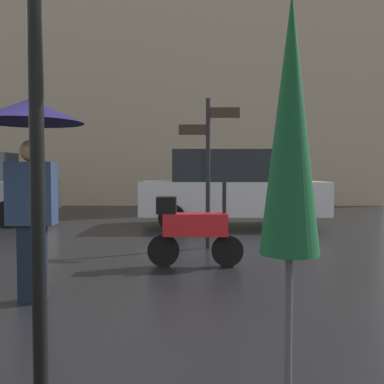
{
  "coord_description": "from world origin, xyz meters",
  "views": [
    {
      "loc": [
        1.05,
        -2.8,
        1.36
      ],
      "look_at": [
        1.01,
        3.63,
        1.06
      ],
      "focal_mm": 39.59,
      "sensor_mm": 36.0,
      "label": 1
    }
  ],
  "objects": [
    {
      "name": "ground_plane",
      "position": [
        0.0,
        0.0,
        0.0
      ],
      "size": [
        60.0,
        60.0,
        0.0
      ],
      "primitive_type": "plane",
      "color": "black"
    },
    {
      "name": "folded_patio_umbrella_near",
      "position": [
        1.51,
        -0.76,
        1.48
      ],
      "size": [
        0.38,
        0.38,
        2.22
      ],
      "color": "black",
      "rests_on": "ground"
    },
    {
      "name": "pedestrian_with_umbrella",
      "position": [
        -0.65,
        1.59,
        1.7
      ],
      "size": [
        1.1,
        1.1,
        2.12
      ],
      "rotation": [
        0.0,
        0.0,
        0.69
      ],
      "color": "black",
      "rests_on": "ground"
    },
    {
      "name": "parked_scooter",
      "position": [
        1.01,
        3.27,
        0.55
      ],
      "size": [
        1.39,
        0.32,
        1.23
      ],
      "rotation": [
        0.0,
        0.0,
        0.37
      ],
      "color": "black",
      "rests_on": "ground"
    },
    {
      "name": "parked_car_left",
      "position": [
        1.92,
        7.86,
        0.96
      ],
      "size": [
        4.52,
        2.06,
        1.9
      ],
      "rotation": [
        0.0,
        0.0,
        3.36
      ],
      "color": "silver",
      "rests_on": "ground"
    },
    {
      "name": "street_signpost",
      "position": [
        1.29,
        4.73,
        1.63
      ],
      "size": [
        1.08,
        0.08,
        2.67
      ],
      "color": "black",
      "rests_on": "ground"
    },
    {
      "name": "building_block",
      "position": [
        0.0,
        15.49,
        7.24
      ],
      "size": [
        17.43,
        2.33,
        14.48
      ],
      "primitive_type": "cube",
      "color": "gray",
      "rests_on": "ground"
    }
  ]
}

